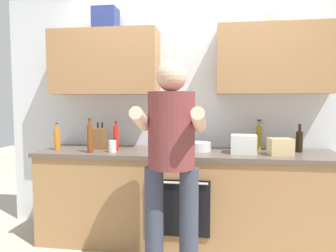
% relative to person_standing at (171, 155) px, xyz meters
% --- Properties ---
extents(ground_plane, '(12.00, 12.00, 0.00)m').
position_rel_person_standing_xyz_m(ground_plane, '(0.04, 0.72, -0.99)').
color(ground_plane, '#B2A893').
extents(back_wall_unit, '(4.00, 0.38, 2.50)m').
position_rel_person_standing_xyz_m(back_wall_unit, '(0.04, 1.00, 0.50)').
color(back_wall_unit, silver).
rests_on(back_wall_unit, ground).
extents(counter, '(2.84, 0.67, 0.90)m').
position_rel_person_standing_xyz_m(counter, '(0.04, 0.72, -0.54)').
color(counter, '#A37547').
rests_on(counter, ground).
extents(person_standing, '(0.49, 0.45, 1.67)m').
position_rel_person_standing_xyz_m(person_standing, '(0.00, 0.00, 0.00)').
color(person_standing, '#383D4C').
rests_on(person_standing, ground).
extents(bottle_oil, '(0.06, 0.06, 0.30)m').
position_rel_person_standing_xyz_m(bottle_oil, '(0.75, 0.93, 0.04)').
color(bottle_oil, olive).
rests_on(bottle_oil, counter).
extents(bottle_soy, '(0.06, 0.06, 0.27)m').
position_rel_person_standing_xyz_m(bottle_soy, '(1.11, 0.84, 0.02)').
color(bottle_soy, black).
rests_on(bottle_soy, counter).
extents(bottle_vinegar, '(0.05, 0.05, 0.32)m').
position_rel_person_standing_xyz_m(bottle_vinegar, '(-0.84, 0.54, 0.05)').
color(bottle_vinegar, brown).
rests_on(bottle_vinegar, counter).
extents(bottle_juice, '(0.06, 0.06, 0.27)m').
position_rel_person_standing_xyz_m(bottle_juice, '(-1.22, 0.64, 0.02)').
color(bottle_juice, orange).
rests_on(bottle_juice, counter).
extents(bottle_hotsauce, '(0.05, 0.05, 0.28)m').
position_rel_person_standing_xyz_m(bottle_hotsauce, '(-0.64, 0.70, 0.04)').
color(bottle_hotsauce, red).
rests_on(bottle_hotsauce, counter).
extents(bottle_syrup, '(0.08, 0.08, 0.33)m').
position_rel_person_standing_xyz_m(bottle_syrup, '(-0.14, 0.62, 0.05)').
color(bottle_syrup, '#8C4C14').
rests_on(bottle_syrup, counter).
extents(cup_coffee, '(0.07, 0.07, 0.11)m').
position_rel_person_standing_xyz_m(cup_coffee, '(-0.64, 0.59, -0.03)').
color(cup_coffee, white).
rests_on(cup_coffee, counter).
extents(mixing_bowl, '(0.23, 0.23, 0.09)m').
position_rel_person_standing_xyz_m(mixing_bowl, '(0.17, 0.77, -0.04)').
color(mixing_bowl, silver).
rests_on(mixing_bowl, counter).
extents(knife_block, '(0.10, 0.14, 0.27)m').
position_rel_person_standing_xyz_m(knife_block, '(-0.83, 0.79, 0.02)').
color(knife_block, brown).
rests_on(knife_block, counter).
extents(grocery_bag_produce, '(0.25, 0.22, 0.17)m').
position_rel_person_standing_xyz_m(grocery_bag_produce, '(0.58, 0.69, -0.00)').
color(grocery_bag_produce, silver).
rests_on(grocery_bag_produce, counter).
extents(grocery_bag_bread, '(0.22, 0.17, 0.15)m').
position_rel_person_standing_xyz_m(grocery_bag_bread, '(0.90, 0.64, -0.01)').
color(grocery_bag_bread, tan).
rests_on(grocery_bag_bread, counter).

